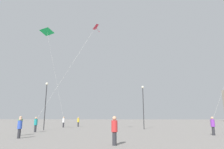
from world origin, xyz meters
The scene contains 11 objects.
person_in_white centered at (-8.78, 27.57, 0.94)m, with size 0.37×0.37×1.71m.
person_in_blue centered at (-7.07, 10.90, 0.87)m, with size 0.35×0.35×1.59m.
person_in_purple centered at (9.48, 14.67, 0.92)m, with size 0.37×0.37×1.69m.
person_in_green centered at (-8.32, 13.21, 0.95)m, with size 0.38×0.38×1.74m.
person_in_teal centered at (-8.72, 17.29, 0.91)m, with size 0.36×0.36×1.67m.
person_in_yellow centered at (-6.98, 30.24, 0.92)m, with size 0.37×0.37×1.68m.
person_in_red centered at (0.70, 7.49, 0.93)m, with size 0.37×0.37×1.70m.
kite_crimson_delta centered at (-2.27, 16.96, 11.99)m, with size 7.13×1.25×11.31m.
kite_emerald_delta centered at (-11.14, 24.06, 15.01)m, with size 3.38×4.41×14.33m.
lamppost_east centered at (-9.27, 20.91, 4.07)m, with size 0.36×0.36×6.27m.
lamppost_west centered at (3.93, 23.62, 3.97)m, with size 0.36×0.36×6.08m.
Camera 1 is at (1.38, -4.63, 1.64)m, focal length 31.23 mm.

